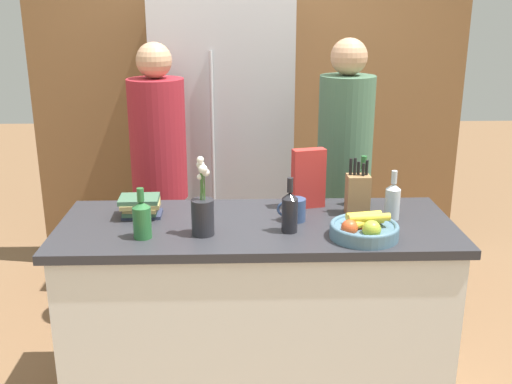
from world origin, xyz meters
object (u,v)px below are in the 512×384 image
fruit_bowl (364,229)px  person_in_blue (344,171)px  cereal_box (308,178)px  person_at_sink (160,173)px  coffee_mug (295,210)px  bottle_water (363,186)px  refrigerator (225,145)px  book_stack (141,206)px  bottle_vinegar (142,218)px  bottle_oil (290,211)px  bottle_wine (393,200)px  flower_vase (203,212)px  knife_block (358,194)px

fruit_bowl → person_in_blue: bearing=85.9°
cereal_box → person_at_sink: 0.95m
coffee_mug → bottle_water: bottle_water is taller
person_at_sink → fruit_bowl: bearing=-63.3°
refrigerator → coffee_mug: bearing=-74.9°
cereal_box → book_stack: cereal_box is taller
bottle_vinegar → book_stack: bearing=100.2°
bottle_oil → bottle_wine: size_ratio=1.06×
person_at_sink → person_in_blue: bearing=-23.3°
cereal_box → book_stack: size_ratio=1.49×
bottle_water → person_in_blue: (-0.01, 0.44, -0.05)m
person_in_blue → fruit_bowl: bearing=-71.0°
flower_vase → coffee_mug: flower_vase is taller
person_at_sink → person_in_blue: size_ratio=0.99×
fruit_bowl → person_in_blue: 0.87m
knife_block → bottle_vinegar: knife_block is taller
fruit_bowl → person_at_sink: bearing=136.1°
refrigerator → book_stack: 1.25m
bottle_wine → person_in_blue: bearing=100.2°
refrigerator → cereal_box: refrigerator is taller
bottle_water → knife_block: bearing=-111.5°
bottle_wine → person_in_blue: person_in_blue is taller
coffee_mug → fruit_bowl: bearing=-39.2°
bottle_oil → bottle_wine: bottle_oil is taller
fruit_bowl → knife_block: 0.31m
bottle_wine → refrigerator: bearing=122.0°
cereal_box → bottle_vinegar: 0.83m
cereal_box → person_in_blue: size_ratio=0.17×
coffee_mug → book_stack: 0.71m
person_at_sink → bottle_vinegar: bearing=-106.9°
knife_block → cereal_box: (-0.22, 0.11, 0.04)m
bottle_wine → person_at_sink: bearing=148.5°
fruit_bowl → bottle_water: bottle_water is taller
bottle_wine → bottle_water: 0.22m
book_stack → bottle_vinegar: bearing=-79.8°
flower_vase → book_stack: 0.39m
book_stack → bottle_oil: bearing=-17.6°
fruit_bowl → book_stack: 1.02m
fruit_bowl → coffee_mug: size_ratio=2.20×
refrigerator → person_in_blue: 0.93m
knife_block → flower_vase: flower_vase is taller
coffee_mug → bottle_vinegar: size_ratio=0.60×
book_stack → bottle_wine: 1.16m
flower_vase → bottle_oil: 0.37m
refrigerator → bottle_vinegar: 1.50m
flower_vase → person_in_blue: 1.09m
bottle_wine → coffee_mug: bearing=-178.7°
book_stack → coffee_mug: bearing=-6.2°
cereal_box → coffee_mug: bearing=-113.0°
bottle_vinegar → person_at_sink: (-0.04, 0.90, -0.06)m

